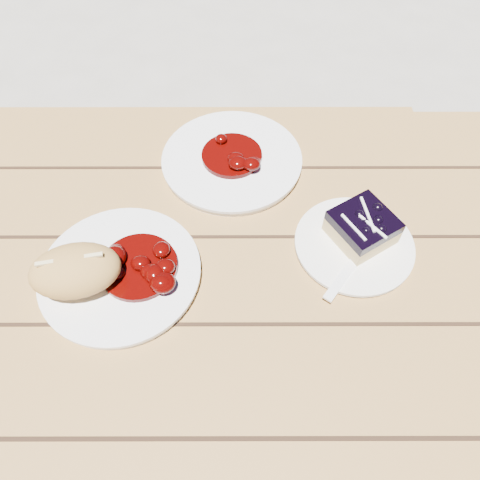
{
  "coord_description": "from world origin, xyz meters",
  "views": [
    {
      "loc": [
        0.37,
        -0.38,
        1.39
      ],
      "look_at": [
        0.37,
        0.03,
        0.81
      ],
      "focal_mm": 35.0,
      "sensor_mm": 36.0,
      "label": 1
    }
  ],
  "objects_px": {
    "main_plate": "(121,274)",
    "bread_roll": "(75,271)",
    "blueberry_cake": "(362,227)",
    "second_plate": "(232,161)",
    "picnic_table": "(39,322)",
    "dessert_plate": "(354,245)"
  },
  "relations": [
    {
      "from": "picnic_table",
      "to": "second_plate",
      "type": "xyz_separation_m",
      "value": [
        0.36,
        0.25,
        0.17
      ]
    },
    {
      "from": "second_plate",
      "to": "bread_roll",
      "type": "bearing_deg",
      "value": -130.44
    },
    {
      "from": "bread_roll",
      "to": "blueberry_cake",
      "type": "distance_m",
      "value": 0.45
    },
    {
      "from": "picnic_table",
      "to": "bread_roll",
      "type": "xyz_separation_m",
      "value": [
        0.13,
        -0.02,
        0.21
      ]
    },
    {
      "from": "main_plate",
      "to": "bread_roll",
      "type": "distance_m",
      "value": 0.07
    },
    {
      "from": "bread_roll",
      "to": "second_plate",
      "type": "height_order",
      "value": "bread_roll"
    },
    {
      "from": "blueberry_cake",
      "to": "second_plate",
      "type": "bearing_deg",
      "value": 108.5
    },
    {
      "from": "bread_roll",
      "to": "dessert_plate",
      "type": "xyz_separation_m",
      "value": [
        0.43,
        0.08,
        -0.05
      ]
    },
    {
      "from": "bread_roll",
      "to": "blueberry_cake",
      "type": "height_order",
      "value": "bread_roll"
    },
    {
      "from": "bread_roll",
      "to": "blueberry_cake",
      "type": "xyz_separation_m",
      "value": [
        0.44,
        0.09,
        -0.02
      ]
    },
    {
      "from": "picnic_table",
      "to": "main_plate",
      "type": "height_order",
      "value": "main_plate"
    },
    {
      "from": "picnic_table",
      "to": "second_plate",
      "type": "height_order",
      "value": "second_plate"
    },
    {
      "from": "blueberry_cake",
      "to": "second_plate",
      "type": "xyz_separation_m",
      "value": [
        -0.21,
        0.18,
        -0.03
      ]
    },
    {
      "from": "second_plate",
      "to": "blueberry_cake",
      "type": "bearing_deg",
      "value": -39.58
    },
    {
      "from": "dessert_plate",
      "to": "bread_roll",
      "type": "bearing_deg",
      "value": -169.93
    },
    {
      "from": "main_plate",
      "to": "blueberry_cake",
      "type": "bearing_deg",
      "value": 10.5
    },
    {
      "from": "dessert_plate",
      "to": "blueberry_cake",
      "type": "xyz_separation_m",
      "value": [
        0.01,
        0.02,
        0.03
      ]
    },
    {
      "from": "dessert_plate",
      "to": "second_plate",
      "type": "bearing_deg",
      "value": 136.73
    },
    {
      "from": "picnic_table",
      "to": "second_plate",
      "type": "bearing_deg",
      "value": 34.91
    },
    {
      "from": "blueberry_cake",
      "to": "second_plate",
      "type": "height_order",
      "value": "blueberry_cake"
    },
    {
      "from": "main_plate",
      "to": "bread_roll",
      "type": "xyz_separation_m",
      "value": [
        -0.05,
        -0.02,
        0.04
      ]
    },
    {
      "from": "dessert_plate",
      "to": "second_plate",
      "type": "xyz_separation_m",
      "value": [
        -0.2,
        0.19,
        0.0
      ]
    }
  ]
}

